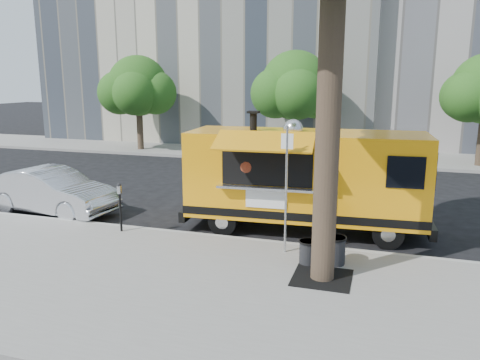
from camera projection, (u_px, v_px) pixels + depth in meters
The scene contains 13 objects.
ground at pixel (242, 232), 13.08m from camera, with size 120.00×120.00×0.00m, color black.
sidewalk at pixel (183, 289), 9.33m from camera, with size 60.00×6.00×0.15m, color gray.
curb at pixel (231, 240), 12.20m from camera, with size 60.00×0.14×0.16m, color #999993.
far_sidewalk at pixel (314, 155), 25.66m from camera, with size 60.00×5.00×0.15m, color gray.
tree_well at pixel (322, 278), 9.68m from camera, with size 1.20×1.20×0.02m, color black.
far_tree_a at pixel (138, 86), 26.67m from camera, with size 3.42×3.42×5.36m.
far_tree_b at pixel (295, 86), 24.41m from camera, with size 3.60×3.60×5.50m.
sign_post at pixel (286, 182), 10.79m from camera, with size 0.28×0.06×3.00m.
parking_meter at pixel (120, 201), 12.49m from camera, with size 0.11×0.11×1.33m.
food_truck at pixel (304, 177), 12.81m from camera, with size 6.80×3.40×3.30m.
sedan at pixel (52, 191), 14.76m from camera, with size 1.51×4.34×1.43m, color silver.
trash_bin_left at pixel (308, 251), 10.38m from camera, with size 0.44×0.44×0.53m.
trash_bin_right at pixel (334, 249), 10.37m from camera, with size 0.52×0.52×0.62m.
Camera 1 is at (3.67, -11.92, 4.19)m, focal length 35.00 mm.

